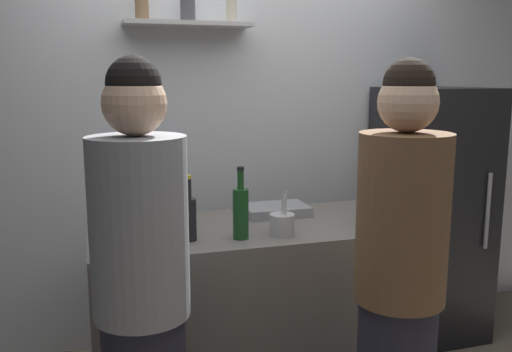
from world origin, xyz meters
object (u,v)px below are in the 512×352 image
(wine_bottle_amber_glass, at_px, (368,202))
(wine_bottle_dark_glass, at_px, (189,217))
(utensil_holder, at_px, (282,224))
(wine_bottle_green_glass, at_px, (241,211))
(water_bottle_plastic, at_px, (147,208))
(person_grey_hoodie, at_px, (142,303))
(person_brown_jacket, at_px, (399,288))
(baking_pan, at_px, (275,210))
(refrigerator, at_px, (430,212))

(wine_bottle_amber_glass, relative_size, wine_bottle_dark_glass, 1.11)
(utensil_holder, height_order, wine_bottle_green_glass, wine_bottle_green_glass)
(wine_bottle_dark_glass, bearing_deg, wine_bottle_amber_glass, -2.64)
(wine_bottle_green_glass, height_order, water_bottle_plastic, wine_bottle_green_glass)
(wine_bottle_amber_glass, bearing_deg, person_grey_hoodie, -157.00)
(wine_bottle_dark_glass, xyz_separation_m, person_grey_hoodie, (-0.26, -0.53, -0.16))
(wine_bottle_green_glass, relative_size, water_bottle_plastic, 1.66)
(wine_bottle_green_glass, bearing_deg, wine_bottle_dark_glass, 169.70)
(wine_bottle_dark_glass, distance_m, person_brown_jacket, 0.97)
(water_bottle_plastic, bearing_deg, baking_pan, 1.41)
(person_grey_hoodie, bearing_deg, person_brown_jacket, -7.89)
(baking_pan, bearing_deg, refrigerator, 9.86)
(baking_pan, height_order, person_brown_jacket, person_brown_jacket)
(water_bottle_plastic, bearing_deg, refrigerator, 6.66)
(refrigerator, relative_size, baking_pan, 4.61)
(utensil_holder, distance_m, person_grey_hoodie, 0.85)
(water_bottle_plastic, bearing_deg, wine_bottle_dark_glass, -63.94)
(wine_bottle_amber_glass, bearing_deg, water_bottle_plastic, 160.92)
(wine_bottle_amber_glass, height_order, wine_bottle_dark_glass, wine_bottle_amber_glass)
(utensil_holder, distance_m, water_bottle_plastic, 0.69)
(refrigerator, xyz_separation_m, wine_bottle_green_glass, (-1.40, -0.57, 0.24))
(wine_bottle_dark_glass, bearing_deg, utensil_holder, -5.85)
(utensil_holder, relative_size, wine_bottle_amber_glass, 0.63)
(baking_pan, xyz_separation_m, person_grey_hoodie, (-0.79, -0.86, -0.08))
(wine_bottle_amber_glass, bearing_deg, refrigerator, 36.93)
(person_grey_hoodie, xyz_separation_m, person_brown_jacket, (0.94, -0.14, -0.00))
(baking_pan, distance_m, utensil_holder, 0.39)
(refrigerator, distance_m, person_grey_hoodie, 2.17)
(water_bottle_plastic, xyz_separation_m, person_brown_jacket, (0.84, -0.99, -0.14))
(wine_bottle_green_glass, height_order, wine_bottle_dark_glass, wine_bottle_green_glass)
(refrigerator, bearing_deg, person_grey_hoodie, -150.99)
(baking_pan, relative_size, wine_bottle_dark_glass, 1.13)
(wine_bottle_amber_glass, relative_size, person_brown_jacket, 0.20)
(wine_bottle_amber_glass, relative_size, water_bottle_plastic, 1.65)
(utensil_holder, height_order, person_grey_hoodie, person_grey_hoodie)
(wine_bottle_green_glass, height_order, person_brown_jacket, person_brown_jacket)
(wine_bottle_amber_glass, distance_m, wine_bottle_dark_glass, 0.88)
(water_bottle_plastic, bearing_deg, utensil_holder, -31.60)
(refrigerator, relative_size, person_brown_jacket, 0.92)
(person_brown_jacket, bearing_deg, utensil_holder, 50.98)
(baking_pan, distance_m, wine_bottle_green_glass, 0.49)
(wine_bottle_amber_glass, bearing_deg, person_brown_jacket, -107.55)
(wine_bottle_green_glass, bearing_deg, water_bottle_plastic, 137.13)
(wine_bottle_green_glass, bearing_deg, wine_bottle_amber_glass, 0.14)
(wine_bottle_amber_glass, bearing_deg, wine_bottle_green_glass, -179.86)
(wine_bottle_green_glass, relative_size, wine_bottle_dark_glass, 1.11)
(refrigerator, bearing_deg, water_bottle_plastic, -173.34)
(wine_bottle_dark_glass, relative_size, person_brown_jacket, 0.18)
(utensil_holder, height_order, wine_bottle_amber_glass, wine_bottle_amber_glass)
(wine_bottle_amber_glass, bearing_deg, wine_bottle_dark_glass, 177.36)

